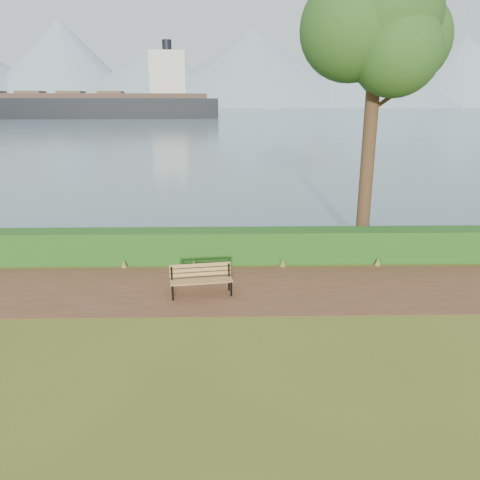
{
  "coord_description": "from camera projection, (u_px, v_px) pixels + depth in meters",
  "views": [
    {
      "loc": [
        0.01,
        -11.31,
        4.83
      ],
      "look_at": [
        0.28,
        1.2,
        1.1
      ],
      "focal_mm": 35.0,
      "sensor_mm": 36.0,
      "label": 1
    }
  ],
  "objects": [
    {
      "name": "cargo_ship",
      "position": [
        92.0,
        106.0,
        134.05
      ],
      "size": [
        78.25,
        18.0,
        23.54
      ],
      "rotation": [
        0.0,
        0.0,
        0.08
      ],
      "color": "black",
      "rests_on": "ground"
    },
    {
      "name": "water",
      "position": [
        229.0,
        110.0,
        261.34
      ],
      "size": [
        700.0,
        510.0,
        0.0
      ],
      "primitive_type": "cube",
      "color": "#3F5165",
      "rests_on": "ground"
    },
    {
      "name": "hedge",
      "position": [
        230.0,
        246.0,
        14.56
      ],
      "size": [
        32.0,
        0.85,
        1.0
      ],
      "primitive_type": "cube",
      "color": "#1B4413",
      "rests_on": "ground"
    },
    {
      "name": "mountains",
      "position": [
        218.0,
        73.0,
        393.18
      ],
      "size": [
        585.0,
        190.0,
        70.0
      ],
      "color": "#7F95A9",
      "rests_on": "ground"
    },
    {
      "name": "path",
      "position": [
        230.0,
        289.0,
        12.5
      ],
      "size": [
        40.0,
        3.4,
        0.01
      ],
      "primitive_type": "cube",
      "color": "#50301B",
      "rests_on": "ground"
    },
    {
      "name": "ground",
      "position": [
        230.0,
        293.0,
        12.22
      ],
      "size": [
        140.0,
        140.0,
        0.0
      ],
      "primitive_type": "plane",
      "color": "#55621C",
      "rests_on": "ground"
    },
    {
      "name": "bench",
      "position": [
        201.0,
        278.0,
        12.04
      ],
      "size": [
        1.64,
        0.7,
        0.8
      ],
      "rotation": [
        0.0,
        0.0,
        0.15
      ],
      "color": "black",
      "rests_on": "ground"
    },
    {
      "name": "tree",
      "position": [
        378.0,
        23.0,
        14.23
      ],
      "size": [
        4.87,
        3.99,
        9.57
      ],
      "rotation": [
        0.0,
        0.0,
        0.04
      ],
      "color": "#3A2817",
      "rests_on": "ground"
    }
  ]
}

